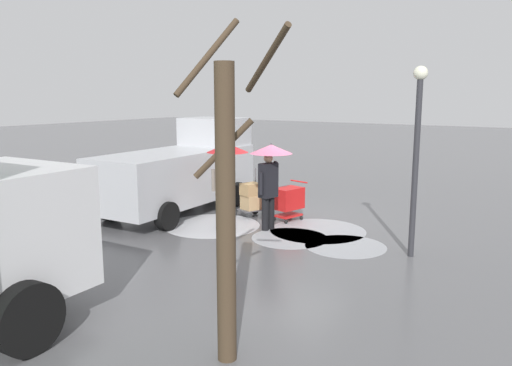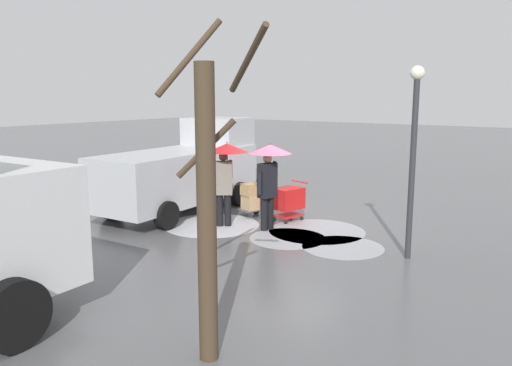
# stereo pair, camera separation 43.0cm
# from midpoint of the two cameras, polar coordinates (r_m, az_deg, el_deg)

# --- Properties ---
(ground_plane) EXTENTS (90.00, 90.00, 0.00)m
(ground_plane) POSITION_cam_midpoint_polar(r_m,az_deg,el_deg) (13.39, 3.59, -4.31)
(ground_plane) COLOR #5B5B5E
(slush_patch_near_cluster) EXTENTS (1.80, 1.80, 0.01)m
(slush_patch_near_cluster) POSITION_cam_midpoint_polar(r_m,az_deg,el_deg) (11.32, 9.04, -7.08)
(slush_patch_near_cluster) COLOR #999BA0
(slush_patch_near_cluster) RESTS_ON ground
(slush_patch_under_van) EXTENTS (2.44, 2.44, 0.01)m
(slush_patch_under_van) POSITION_cam_midpoint_polar(r_m,az_deg,el_deg) (12.98, -5.94, -4.79)
(slush_patch_under_van) COLOR silver
(slush_patch_under_van) RESTS_ON ground
(slush_patch_mid_street) EXTENTS (2.36, 2.36, 0.01)m
(slush_patch_mid_street) POSITION_cam_midpoint_polar(r_m,az_deg,el_deg) (12.50, 6.03, -5.37)
(slush_patch_mid_street) COLOR #999BA0
(slush_patch_mid_street) RESTS_ON ground
(slush_patch_far_side) EXTENTS (1.79, 1.79, 0.01)m
(slush_patch_far_side) POSITION_cam_midpoint_polar(r_m,az_deg,el_deg) (11.82, 2.81, -6.24)
(slush_patch_far_side) COLOR #999BA0
(slush_patch_far_side) RESTS_ON ground
(cargo_van_parked_right) EXTENTS (2.39, 5.43, 2.60)m
(cargo_van_parked_right) POSITION_cam_midpoint_polar(r_m,az_deg,el_deg) (14.48, -9.22, 1.43)
(cargo_van_parked_right) COLOR #B7BABF
(cargo_van_parked_right) RESTS_ON ground
(shopping_cart_vendor) EXTENTS (0.72, 0.92, 1.02)m
(shopping_cart_vendor) POSITION_cam_midpoint_polar(r_m,az_deg,el_deg) (13.32, 2.75, -1.88)
(shopping_cart_vendor) COLOR red
(shopping_cart_vendor) RESTS_ON ground
(hand_dolly_boxes) EXTENTS (0.74, 0.84, 1.32)m
(hand_dolly_boxes) POSITION_cam_midpoint_polar(r_m,az_deg,el_deg) (13.64, -1.43, -1.61)
(hand_dolly_boxes) COLOR #515156
(hand_dolly_boxes) RESTS_ON ground
(pedestrian_pink_side) EXTENTS (1.04, 1.04, 2.15)m
(pedestrian_pink_side) POSITION_cam_midpoint_polar(r_m,az_deg,el_deg) (12.25, 0.58, 1.92)
(pedestrian_pink_side) COLOR black
(pedestrian_pink_side) RESTS_ON ground
(pedestrian_black_side) EXTENTS (1.04, 1.04, 2.15)m
(pedestrian_black_side) POSITION_cam_midpoint_polar(r_m,az_deg,el_deg) (12.58, -4.41, 2.11)
(pedestrian_black_side) COLOR black
(pedestrian_black_side) RESTS_ON ground
(bare_tree_near) EXTENTS (1.39, 1.04, 4.24)m
(bare_tree_near) POSITION_cam_midpoint_polar(r_m,az_deg,el_deg) (6.09, -5.39, -2.49)
(bare_tree_near) COLOR #423323
(bare_tree_near) RESTS_ON ground
(street_lamp) EXTENTS (0.28, 0.28, 3.86)m
(street_lamp) POSITION_cam_midpoint_polar(r_m,az_deg,el_deg) (10.48, 16.66, 4.47)
(street_lamp) COLOR #2D2D33
(street_lamp) RESTS_ON ground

